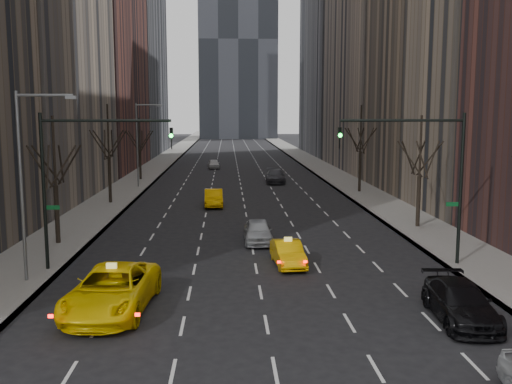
{
  "coord_description": "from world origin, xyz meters",
  "views": [
    {
      "loc": [
        -1.47,
        -17.15,
        8.17
      ],
      "look_at": [
        0.2,
        16.11,
        3.5
      ],
      "focal_mm": 40.0,
      "sensor_mm": 36.0,
      "label": 1
    }
  ],
  "objects": [
    {
      "name": "traffic_mast_left",
      "position": [
        -9.11,
        12.0,
        5.49
      ],
      "size": [
        6.69,
        0.39,
        8.0
      ],
      "color": "black",
      "rests_on": "ground"
    },
    {
      "name": "tree_rw_c",
      "position": [
        12.0,
        40.0,
        4.04
      ],
      "size": [
        3.36,
        3.5,
        8.74
      ],
      "color": "black",
      "rests_on": "ground"
    },
    {
      "name": "ground",
      "position": [
        0.0,
        0.0,
        0.0
      ],
      "size": [
        400.0,
        400.0,
        0.0
      ],
      "primitive_type": "plane",
      "color": "black",
      "rests_on": "ground"
    },
    {
      "name": "bld_left_far",
      "position": [
        -21.5,
        66.0,
        22.0
      ],
      "size": [
        14.0,
        28.0,
        44.0
      ],
      "primitive_type": "cube",
      "color": "brown",
      "rests_on": "ground"
    },
    {
      "name": "parked_suv_black",
      "position": [
        7.66,
        4.02,
        0.74
      ],
      "size": [
        2.42,
        5.24,
        1.48
      ],
      "primitive_type": "imported",
      "rotation": [
        0.0,
        0.0,
        -0.07
      ],
      "color": "black",
      "rests_on": "ground"
    },
    {
      "name": "streetlight_near",
      "position": [
        -10.84,
        10.0,
        5.62
      ],
      "size": [
        2.83,
        0.22,
        9.0
      ],
      "color": "slate",
      "rests_on": "ground"
    },
    {
      "name": "tree_lw_d",
      "position": [
        -12.0,
        52.0,
        3.56
      ],
      "size": [
        3.36,
        3.5,
        7.36
      ],
      "color": "black",
      "rests_on": "ground"
    },
    {
      "name": "far_suv_grey",
      "position": [
        4.1,
        48.71,
        0.79
      ],
      "size": [
        2.45,
        5.52,
        1.57
      ],
      "primitive_type": "imported",
      "rotation": [
        0.0,
        0.0,
        -0.05
      ],
      "color": "#333238",
      "rests_on": "ground"
    },
    {
      "name": "streetlight_far",
      "position": [
        -10.84,
        45.0,
        5.62
      ],
      "size": [
        2.83,
        0.22,
        9.0
      ],
      "color": "slate",
      "rests_on": "ground"
    },
    {
      "name": "traffic_mast_right",
      "position": [
        9.11,
        12.0,
        5.49
      ],
      "size": [
        6.69,
        0.39,
        8.0
      ],
      "color": "black",
      "rests_on": "ground"
    },
    {
      "name": "far_car_white",
      "position": [
        -3.5,
        66.27,
        0.67
      ],
      "size": [
        1.92,
        4.04,
        1.33
      ],
      "primitive_type": "imported",
      "rotation": [
        0.0,
        0.0,
        0.09
      ],
      "color": "silver",
      "rests_on": "ground"
    },
    {
      "name": "sidewalk_left",
      "position": [
        -12.25,
        70.0,
        0.07
      ],
      "size": [
        4.5,
        320.0,
        0.15
      ],
      "primitive_type": "cube",
      "color": "slate",
      "rests_on": "ground"
    },
    {
      "name": "bld_right_deep",
      "position": [
        21.5,
        95.0,
        29.0
      ],
      "size": [
        14.0,
        30.0,
        58.0
      ],
      "primitive_type": "cube",
      "color": "slate",
      "rests_on": "ground"
    },
    {
      "name": "silver_sedan_ahead",
      "position": [
        0.43,
        18.01,
        0.74
      ],
      "size": [
        1.75,
        4.33,
        1.47
      ],
      "primitive_type": "imported",
      "rotation": [
        0.0,
        0.0,
        -0.0
      ],
      "color": "#9B9EA2",
      "rests_on": "ground"
    },
    {
      "name": "sidewalk_right",
      "position": [
        12.25,
        70.0,
        0.07
      ],
      "size": [
        4.5,
        320.0,
        0.15
      ],
      "primitive_type": "cube",
      "color": "slate",
      "rests_on": "ground"
    },
    {
      "name": "tree_lw_b",
      "position": [
        -12.0,
        18.0,
        3.72
      ],
      "size": [
        3.36,
        3.5,
        7.82
      ],
      "color": "black",
      "rests_on": "ground"
    },
    {
      "name": "tree_rw_b",
      "position": [
        12.0,
        22.0,
        3.72
      ],
      "size": [
        3.36,
        3.5,
        7.82
      ],
      "color": "black",
      "rests_on": "ground"
    },
    {
      "name": "far_taxi",
      "position": [
        -2.71,
        32.27,
        0.74
      ],
      "size": [
        1.72,
        4.54,
        1.48
      ],
      "primitive_type": "imported",
      "rotation": [
        0.0,
        0.0,
        0.03
      ],
      "color": "#FDB105",
      "rests_on": "ground"
    },
    {
      "name": "tree_lw_c",
      "position": [
        -12.0,
        34.0,
        4.04
      ],
      "size": [
        3.36,
        3.5,
        8.74
      ],
      "color": "black",
      "rests_on": "ground"
    },
    {
      "name": "taxi_suv",
      "position": [
        -6.26,
        5.79,
        0.91
      ],
      "size": [
        3.54,
        6.79,
        1.83
      ],
      "primitive_type": "imported",
      "rotation": [
        0.0,
        0.0,
        -0.08
      ],
      "color": "#FFD905",
      "rests_on": "ground"
    },
    {
      "name": "taxi_sedan",
      "position": [
        1.74,
        12.52,
        0.67
      ],
      "size": [
        1.72,
        4.14,
        1.33
      ],
      "primitive_type": "imported",
      "rotation": [
        0.0,
        0.0,
        0.08
      ],
      "color": "#EBAD04",
      "rests_on": "ground"
    }
  ]
}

